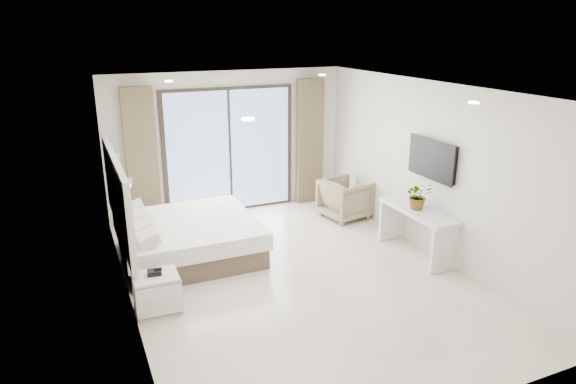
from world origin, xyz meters
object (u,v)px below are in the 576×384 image
nightstand (157,293)px  console_desk (416,222)px  armchair (345,197)px  bed (188,238)px

nightstand → console_desk: console_desk is taller
nightstand → armchair: 4.35m
nightstand → console_desk: size_ratio=0.38×
console_desk → armchair: bearing=95.7°
armchair → console_desk: bearing=175.5°
nightstand → console_desk: (4.05, 0.09, 0.30)m
nightstand → armchair: (3.86, 1.99, 0.15)m
console_desk → armchair: armchair is taller
nightstand → console_desk: 4.06m
bed → armchair: armchair is taller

